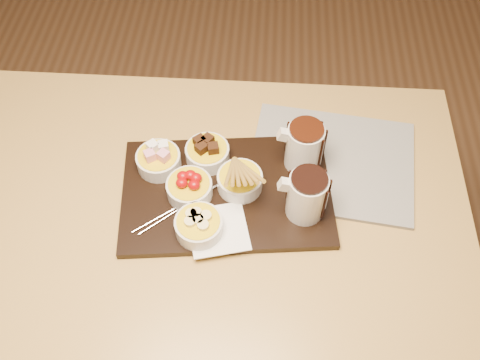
# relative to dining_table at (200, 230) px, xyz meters

# --- Properties ---
(ground) EXTENTS (5.00, 5.00, 0.00)m
(ground) POSITION_rel_dining_table_xyz_m (0.00, 0.00, -0.65)
(ground) COLOR brown
(ground) RESTS_ON ground
(dining_table) EXTENTS (1.20, 0.80, 0.75)m
(dining_table) POSITION_rel_dining_table_xyz_m (0.00, 0.00, 0.00)
(dining_table) COLOR #AE8840
(dining_table) RESTS_ON ground
(serving_board) EXTENTS (0.49, 0.35, 0.02)m
(serving_board) POSITION_rel_dining_table_xyz_m (0.06, 0.04, 0.11)
(serving_board) COLOR black
(serving_board) RESTS_ON dining_table
(napkin) EXTENTS (0.15, 0.15, 0.00)m
(napkin) POSITION_rel_dining_table_xyz_m (0.05, -0.06, 0.12)
(napkin) COLOR white
(napkin) RESTS_ON serving_board
(bowl_marshmallows) EXTENTS (0.10, 0.10, 0.04)m
(bowl_marshmallows) POSITION_rel_dining_table_xyz_m (-0.10, 0.10, 0.14)
(bowl_marshmallows) COLOR silver
(bowl_marshmallows) RESTS_ON serving_board
(bowl_cake) EXTENTS (0.10, 0.10, 0.04)m
(bowl_cake) POSITION_rel_dining_table_xyz_m (0.01, 0.12, 0.14)
(bowl_cake) COLOR silver
(bowl_cake) RESTS_ON serving_board
(bowl_strawberries) EXTENTS (0.10, 0.10, 0.04)m
(bowl_strawberries) POSITION_rel_dining_table_xyz_m (-0.02, 0.02, 0.14)
(bowl_strawberries) COLOR silver
(bowl_strawberries) RESTS_ON serving_board
(bowl_biscotti) EXTENTS (0.10, 0.10, 0.04)m
(bowl_biscotti) POSITION_rel_dining_table_xyz_m (0.09, 0.05, 0.14)
(bowl_biscotti) COLOR silver
(bowl_biscotti) RESTS_ON serving_board
(bowl_bananas) EXTENTS (0.10, 0.10, 0.04)m
(bowl_bananas) POSITION_rel_dining_table_xyz_m (0.01, -0.07, 0.14)
(bowl_bananas) COLOR silver
(bowl_bananas) RESTS_ON serving_board
(pitcher_dark_chocolate) EXTENTS (0.09, 0.09, 0.11)m
(pitcher_dark_chocolate) POSITION_rel_dining_table_xyz_m (0.23, -0.00, 0.17)
(pitcher_dark_chocolate) COLOR silver
(pitcher_dark_chocolate) RESTS_ON serving_board
(pitcher_milk_chocolate) EXTENTS (0.09, 0.09, 0.11)m
(pitcher_milk_chocolate) POSITION_rel_dining_table_xyz_m (0.23, 0.13, 0.17)
(pitcher_milk_chocolate) COLOR silver
(pitcher_milk_chocolate) RESTS_ON serving_board
(fondue_skewers) EXTENTS (0.18, 0.22, 0.01)m
(fondue_skewers) POSITION_rel_dining_table_xyz_m (-0.02, -0.00, 0.12)
(fondue_skewers) COLOR silver
(fondue_skewers) RESTS_ON serving_board
(newspaper) EXTENTS (0.41, 0.34, 0.01)m
(newspaper) POSITION_rel_dining_table_xyz_m (0.30, 0.14, 0.10)
(newspaper) COLOR beige
(newspaper) RESTS_ON dining_table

